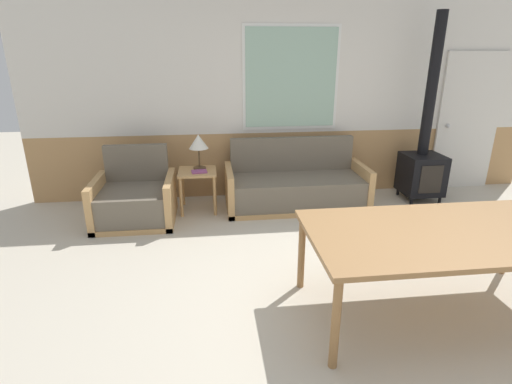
{
  "coord_description": "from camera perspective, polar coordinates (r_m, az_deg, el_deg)",
  "views": [
    {
      "loc": [
        -1.16,
        -2.9,
        2.01
      ],
      "look_at": [
        -0.67,
        1.15,
        0.55
      ],
      "focal_mm": 28.0,
      "sensor_mm": 36.0,
      "label": 1
    }
  ],
  "objects": [
    {
      "name": "table_lamp",
      "position": [
        5.19,
        -8.22,
        6.96
      ],
      "size": [
        0.25,
        0.25,
        0.45
      ],
      "color": "#4C3823",
      "rests_on": "side_table"
    },
    {
      "name": "side_table",
      "position": [
        5.23,
        -8.34,
        1.98
      ],
      "size": [
        0.48,
        0.48,
        0.54
      ],
      "color": "tan",
      "rests_on": "ground_plane"
    },
    {
      "name": "ground_plane",
      "position": [
        3.71,
        12.91,
        -13.69
      ],
      "size": [
        16.0,
        16.0,
        0.0
      ],
      "primitive_type": "plane",
      "color": "beige"
    },
    {
      "name": "couch",
      "position": [
        5.39,
        5.69,
        0.65
      ],
      "size": [
        1.86,
        0.79,
        0.88
      ],
      "color": "tan",
      "rests_on": "ground_plane"
    },
    {
      "name": "entry_door",
      "position": [
        6.74,
        27.98,
        8.78
      ],
      "size": [
        0.94,
        0.09,
        1.99
      ],
      "color": "silver",
      "rests_on": "ground_plane"
    },
    {
      "name": "armchair",
      "position": [
        5.12,
        -16.87,
        -1.2
      ],
      "size": [
        0.95,
        0.86,
        0.88
      ],
      "rotation": [
        0.0,
        0.0,
        0.02
      ],
      "color": "tan",
      "rests_on": "ground_plane"
    },
    {
      "name": "wood_stove",
      "position": [
        5.98,
        22.8,
        4.66
      ],
      "size": [
        0.52,
        0.52,
        2.48
      ],
      "color": "black",
      "rests_on": "ground_plane"
    },
    {
      "name": "book_stack",
      "position": [
        5.12,
        -8.12,
        2.91
      ],
      "size": [
        0.21,
        0.17,
        0.02
      ],
      "color": "#994C84",
      "rests_on": "side_table"
    },
    {
      "name": "wall_back",
      "position": [
        5.68,
        5.08,
        13.08
      ],
      "size": [
        7.2,
        0.09,
        2.7
      ],
      "color": "tan",
      "rests_on": "ground_plane"
    },
    {
      "name": "dining_table",
      "position": [
        3.37,
        25.29,
        -5.89
      ],
      "size": [
        2.08,
        1.09,
        0.72
      ],
      "color": "#9E7042",
      "rests_on": "ground_plane"
    }
  ]
}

